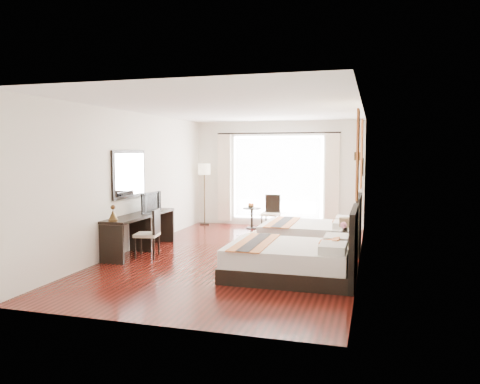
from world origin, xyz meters
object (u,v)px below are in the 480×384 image
(nightstand, at_px, (343,250))
(side_table, at_px, (252,218))
(bed_near, at_px, (295,259))
(desk_chair, at_px, (148,242))
(console_desk, at_px, (140,233))
(floor_lamp, at_px, (204,173))
(bed_far, at_px, (314,234))
(window_chair, at_px, (271,220))
(table_lamp, at_px, (345,224))
(fruit_bowl, at_px, (251,206))
(television, at_px, (148,202))
(vase, at_px, (343,235))

(nightstand, bearing_deg, side_table, 126.77)
(bed_near, relative_size, desk_chair, 2.23)
(bed_near, xyz_separation_m, console_desk, (-3.28, 1.06, 0.08))
(floor_lamp, bearing_deg, nightstand, -42.86)
(bed_far, distance_m, nightstand, 1.47)
(bed_far, height_order, console_desk, bed_far)
(desk_chair, relative_size, side_table, 1.65)
(floor_lamp, relative_size, side_table, 3.03)
(bed_near, height_order, window_chair, bed_near)
(table_lamp, xyz_separation_m, fruit_bowl, (-2.59, 3.34, -0.16))
(television, relative_size, desk_chair, 0.79)
(floor_lamp, xyz_separation_m, window_chair, (1.95, -0.46, -1.14))
(desk_chair, relative_size, fruit_bowl, 4.77)
(nightstand, relative_size, vase, 4.42)
(bed_near, height_order, table_lamp, bed_near)
(nightstand, xyz_separation_m, console_desk, (-3.97, 0.06, 0.10))
(nightstand, distance_m, window_chair, 3.76)
(fruit_bowl, bearing_deg, vase, -53.91)
(side_table, bearing_deg, television, -115.13)
(nightstand, height_order, fruit_bowl, fruit_bowl)
(side_table, bearing_deg, table_lamp, -52.51)
(vase, xyz_separation_m, television, (-3.96, 0.50, 0.40))
(television, bearing_deg, bed_far, -69.79)
(floor_lamp, bearing_deg, bed_near, -55.13)
(fruit_bowl, bearing_deg, window_chair, -18.97)
(window_chair, bearing_deg, console_desk, -27.63)
(table_lamp, relative_size, television, 0.47)
(floor_lamp, relative_size, window_chair, 1.84)
(desk_chair, bearing_deg, side_table, -116.41)
(bed_near, xyz_separation_m, vase, (0.70, 0.88, 0.27))
(table_lamp, bearing_deg, fruit_bowl, 127.76)
(vase, bearing_deg, fruit_bowl, 126.09)
(bed_near, height_order, floor_lamp, floor_lamp)
(bed_far, height_order, fruit_bowl, bed_far)
(television, bearing_deg, desk_chair, -149.58)
(bed_far, relative_size, television, 2.77)
(nightstand, relative_size, desk_chair, 0.63)
(nightstand, xyz_separation_m, fruit_bowl, (-2.56, 3.39, 0.30))
(bed_far, relative_size, table_lamp, 5.86)
(nightstand, xyz_separation_m, table_lamp, (0.03, 0.05, 0.46))
(nightstand, xyz_separation_m, television, (-3.95, 0.37, 0.69))
(floor_lamp, height_order, window_chair, floor_lamp)
(desk_chair, bearing_deg, bed_far, -161.20)
(television, bearing_deg, floor_lamp, 4.07)
(television, height_order, fruit_bowl, television)
(table_lamp, xyz_separation_m, console_desk, (-4.00, 0.01, -0.35))
(nightstand, distance_m, desk_chair, 3.63)
(desk_chair, height_order, fruit_bowl, desk_chair)
(vase, height_order, desk_chair, desk_chair)
(nightstand, bearing_deg, fruit_bowl, 127.05)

